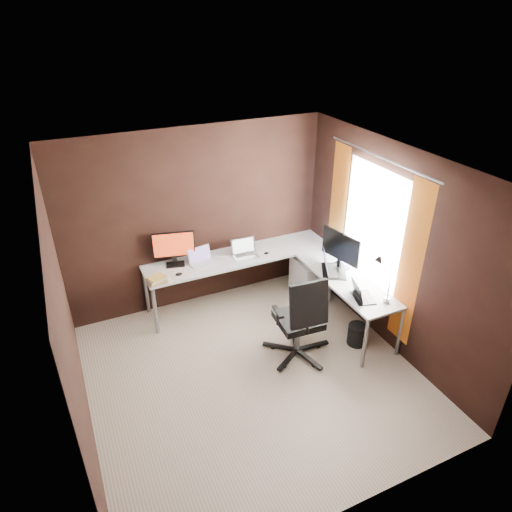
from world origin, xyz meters
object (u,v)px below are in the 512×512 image
(drawer_pedestal, at_px, (310,279))
(desk_lamp, at_px, (383,274))
(monitor_left, at_px, (174,247))
(laptop_silver, at_px, (245,252))
(laptop_white, at_px, (201,260))
(laptop_black_big, at_px, (331,268))
(laptop_black_small, at_px, (361,295))
(monitor_right, at_px, (341,248))
(book_stack, at_px, (157,280))
(wastebasket, at_px, (357,334))
(office_chair, at_px, (299,333))

(drawer_pedestal, distance_m, desk_lamp, 1.57)
(monitor_left, relative_size, laptop_silver, 1.52)
(laptop_white, relative_size, laptop_black_big, 0.69)
(laptop_black_small, xyz_separation_m, desk_lamp, (0.16, -0.13, 0.32))
(laptop_white, xyz_separation_m, laptop_black_big, (1.46, -0.91, 0.01))
(laptop_black_big, bearing_deg, monitor_right, -45.17)
(book_stack, xyz_separation_m, wastebasket, (2.16, -1.33, -0.63))
(monitor_right, distance_m, laptop_white, 1.85)
(drawer_pedestal, xyz_separation_m, monitor_right, (0.12, -0.50, 0.72))
(monitor_left, distance_m, desk_lamp, 2.67)
(drawer_pedestal, relative_size, laptop_black_big, 1.16)
(laptop_black_small, distance_m, desk_lamp, 0.38)
(laptop_black_big, bearing_deg, laptop_white, 87.24)
(desk_lamp, xyz_separation_m, wastebasket, (-0.11, 0.17, -0.96))
(monitor_left, distance_m, office_chair, 1.98)
(drawer_pedestal, relative_size, laptop_black_small, 1.64)
(monitor_left, height_order, laptop_black_big, monitor_left)
(laptop_white, height_order, laptop_black_small, laptop_white)
(monitor_right, relative_size, desk_lamp, 1.05)
(drawer_pedestal, relative_size, book_stack, 2.29)
(laptop_white, distance_m, laptop_black_small, 2.14)
(drawer_pedestal, bearing_deg, laptop_white, 166.53)
(office_chair, bearing_deg, desk_lamp, -12.99)
(laptop_silver, xyz_separation_m, office_chair, (0.10, -1.39, -0.44))
(desk_lamp, bearing_deg, laptop_black_small, 146.51)
(book_stack, bearing_deg, wastebasket, -31.55)
(laptop_black_big, distance_m, laptop_black_small, 0.66)
(book_stack, relative_size, office_chair, 0.23)
(drawer_pedestal, distance_m, laptop_silver, 1.06)
(drawer_pedestal, bearing_deg, office_chair, -126.29)
(book_stack, relative_size, desk_lamp, 0.45)
(desk_lamp, relative_size, office_chair, 0.50)
(book_stack, distance_m, wastebasket, 2.61)
(drawer_pedestal, distance_m, laptop_white, 1.61)
(monitor_left, distance_m, laptop_black_big, 2.07)
(monitor_left, xyz_separation_m, laptop_white, (0.33, -0.12, -0.22))
(desk_lamp, xyz_separation_m, office_chair, (-0.89, 0.28, -0.76))
(laptop_white, bearing_deg, book_stack, -171.49)
(book_stack, bearing_deg, desk_lamp, -33.30)
(laptop_white, bearing_deg, laptop_black_small, -56.40)
(desk_lamp, bearing_deg, book_stack, 151.76)
(laptop_black_big, relative_size, wastebasket, 1.88)
(monitor_right, xyz_separation_m, book_stack, (-2.28, 0.65, -0.25))
(drawer_pedestal, height_order, monitor_left, monitor_left)
(office_chair, bearing_deg, laptop_silver, 98.76)
(laptop_silver, relative_size, desk_lamp, 0.61)
(drawer_pedestal, bearing_deg, laptop_black_big, -94.48)
(laptop_black_big, xyz_separation_m, desk_lamp, (0.16, -0.79, 0.31))
(monitor_left, height_order, laptop_black_small, monitor_left)
(laptop_black_big, height_order, wastebasket, laptop_black_big)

